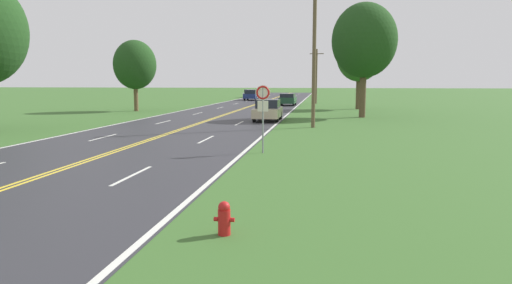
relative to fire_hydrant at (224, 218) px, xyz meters
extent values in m
cube|color=silver|center=(-4.07, 4.98, -0.32)|extent=(0.12, 3.00, 0.00)
cube|color=silver|center=(-4.07, 13.98, -0.32)|extent=(0.12, 3.00, 0.00)
cube|color=silver|center=(-4.07, 22.98, -0.32)|extent=(0.12, 3.00, 0.00)
cube|color=silver|center=(-4.07, 31.98, -0.32)|extent=(0.12, 3.00, 0.00)
cube|color=silver|center=(-4.07, 40.98, -0.32)|extent=(0.12, 3.00, 0.00)
cube|color=silver|center=(-4.07, 49.98, -0.32)|extent=(0.12, 3.00, 0.00)
cube|color=silver|center=(-4.07, 58.98, -0.32)|extent=(0.12, 3.00, 0.00)
cube|color=silver|center=(-4.07, 67.98, -0.32)|extent=(0.12, 3.00, 0.00)
cube|color=silver|center=(-4.07, 76.98, -0.32)|extent=(0.12, 3.00, 0.00)
cube|color=silver|center=(-4.07, 85.98, -0.32)|extent=(0.12, 3.00, 0.00)
cube|color=silver|center=(-4.07, 94.98, -0.32)|extent=(0.12, 3.00, 0.00)
cube|color=silver|center=(-9.64, 13.98, -0.32)|extent=(0.12, 3.00, 0.00)
cube|color=silver|center=(-9.64, 22.98, -0.32)|extent=(0.12, 3.00, 0.00)
cube|color=silver|center=(-9.64, 31.98, -0.32)|extent=(0.12, 3.00, 0.00)
cube|color=silver|center=(-9.64, 40.98, -0.32)|extent=(0.12, 3.00, 0.00)
cube|color=silver|center=(-9.64, 49.98, -0.32)|extent=(0.12, 3.00, 0.00)
cube|color=silver|center=(-9.64, 58.98, -0.32)|extent=(0.12, 3.00, 0.00)
cube|color=silver|center=(-9.64, 67.98, -0.32)|extent=(0.12, 3.00, 0.00)
cube|color=silver|center=(-9.64, 76.98, -0.32)|extent=(0.12, 3.00, 0.00)
cube|color=silver|center=(-9.64, 85.98, -0.32)|extent=(0.12, 3.00, 0.00)
cube|color=silver|center=(-9.64, 94.98, -0.32)|extent=(0.12, 3.00, 0.00)
cylinder|color=red|center=(0.00, 0.00, -0.09)|extent=(0.24, 0.24, 0.50)
sphere|color=red|center=(0.00, 0.00, 0.21)|extent=(0.23, 0.23, 0.23)
cylinder|color=red|center=(0.16, 0.00, -0.03)|extent=(0.08, 0.09, 0.09)
cylinder|color=red|center=(-0.16, 0.00, -0.03)|extent=(0.08, 0.09, 0.09)
cylinder|color=gray|center=(-0.64, 10.16, 1.03)|extent=(0.07, 0.07, 2.74)
cylinder|color=silver|center=(-0.64, 10.14, 2.15)|extent=(0.60, 0.02, 0.60)
torus|color=red|center=(-0.64, 10.13, 2.15)|extent=(0.55, 0.07, 0.55)
cube|color=silver|center=(-0.64, 10.14, 1.60)|extent=(0.44, 0.02, 0.44)
cylinder|color=brown|center=(1.12, 20.95, 4.52)|extent=(0.24, 0.24, 9.72)
cylinder|color=brown|center=(0.63, 52.17, 3.19)|extent=(0.24, 0.24, 7.05)
cube|color=brown|center=(0.63, 52.17, 6.12)|extent=(1.80, 0.12, 0.10)
cylinder|color=brown|center=(-16.62, 34.50, 1.05)|extent=(0.41, 0.41, 2.77)
ellipsoid|color=#1E4219|center=(-16.62, 34.50, 4.20)|extent=(4.15, 4.15, 4.77)
cylinder|color=brown|center=(4.86, 29.85, 1.66)|extent=(0.52, 0.52, 3.98)
ellipsoid|color=#1E4219|center=(4.86, 29.85, 5.85)|extent=(5.19, 5.19, 5.97)
cylinder|color=brown|center=(5.27, 40.96, 1.46)|extent=(0.47, 0.47, 3.60)
ellipsoid|color=#2D5B23|center=(5.27, 40.96, 5.25)|extent=(4.69, 4.69, 5.39)
cylinder|color=black|center=(-1.53, 24.12, -0.02)|extent=(0.20, 0.64, 0.64)
cylinder|color=black|center=(-3.18, 24.12, -0.02)|extent=(0.20, 0.64, 0.64)
cylinder|color=black|center=(-1.54, 26.65, -0.02)|extent=(0.20, 0.64, 0.64)
cylinder|color=black|center=(-3.19, 26.64, -0.02)|extent=(0.20, 0.64, 0.64)
cube|color=#C1B28E|center=(-2.36, 25.38, 0.29)|extent=(1.87, 4.08, 0.68)
cube|color=#1E232D|center=(-2.36, 25.54, 0.94)|extent=(1.64, 2.25, 0.63)
cylinder|color=black|center=(-1.85, 45.91, -0.02)|extent=(0.21, 0.64, 0.63)
cylinder|color=black|center=(-3.51, 45.94, -0.02)|extent=(0.21, 0.64, 0.63)
cylinder|color=black|center=(-1.80, 48.20, -0.02)|extent=(0.21, 0.64, 0.63)
cylinder|color=black|center=(-3.46, 48.24, -0.02)|extent=(0.21, 0.64, 0.63)
cube|color=#1E472D|center=(-2.66, 47.07, 0.30)|extent=(1.94, 3.74, 0.71)
cube|color=#1E232D|center=(-2.66, 47.07, 0.88)|extent=(1.69, 2.63, 0.45)
cylinder|color=black|center=(-10.27, 62.87, 0.01)|extent=(0.21, 0.69, 0.69)
cylinder|color=black|center=(-8.58, 62.86, 0.01)|extent=(0.21, 0.69, 0.69)
cylinder|color=black|center=(-10.30, 60.11, 0.01)|extent=(0.21, 0.69, 0.69)
cylinder|color=black|center=(-8.60, 60.09, 0.01)|extent=(0.21, 0.69, 0.69)
cube|color=navy|center=(-9.44, 61.48, 0.32)|extent=(1.94, 4.48, 0.70)
cube|color=#1E232D|center=(-9.44, 61.48, 0.98)|extent=(1.70, 3.14, 0.61)
cylinder|color=black|center=(-12.20, 73.36, -0.01)|extent=(0.22, 0.66, 0.66)
cylinder|color=black|center=(-10.66, 73.33, -0.01)|extent=(0.22, 0.66, 0.66)
cylinder|color=black|center=(-12.26, 70.78, -0.01)|extent=(0.22, 0.66, 0.66)
cylinder|color=black|center=(-10.72, 70.74, -0.01)|extent=(0.22, 0.66, 0.66)
cube|color=silver|center=(-11.46, 72.05, 0.27)|extent=(1.84, 4.21, 0.63)
cube|color=#1E232D|center=(-11.47, 71.89, 0.86)|extent=(1.59, 2.33, 0.54)
camera|label=1|loc=(1.89, -8.32, 2.62)|focal=32.00mm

